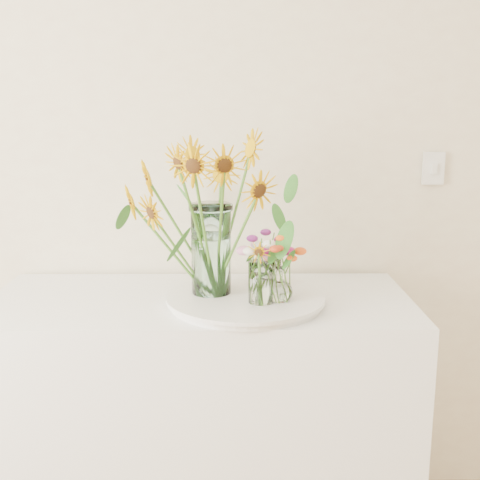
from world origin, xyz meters
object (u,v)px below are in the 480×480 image
(small_vase_b, at_px, (280,284))
(small_vase_c, at_px, (272,272))
(small_vase_a, at_px, (261,283))
(tray, at_px, (246,301))
(mason_jar, at_px, (211,249))
(counter, at_px, (202,421))

(small_vase_b, height_order, small_vase_c, small_vase_b)
(small_vase_a, distance_m, small_vase_b, 0.06)
(tray, xyz_separation_m, small_vase_c, (0.09, 0.11, 0.07))
(tray, distance_m, small_vase_a, 0.11)
(small_vase_b, bearing_deg, tray, 154.30)
(mason_jar, xyz_separation_m, small_vase_a, (0.16, -0.10, -0.08))
(tray, height_order, small_vase_a, small_vase_a)
(mason_jar, xyz_separation_m, small_vase_c, (0.20, 0.07, -0.09))
(counter, distance_m, small_vase_c, 0.58)
(small_vase_a, height_order, small_vase_b, small_vase_a)
(small_vase_a, xyz_separation_m, small_vase_c, (0.04, 0.18, -0.01))
(mason_jar, height_order, small_vase_b, mason_jar)
(small_vase_b, bearing_deg, counter, 154.84)
(mason_jar, height_order, small_vase_a, mason_jar)
(small_vase_c, bearing_deg, counter, -171.25)
(counter, xyz_separation_m, small_vase_b, (0.26, -0.12, 0.53))
(small_vase_a, xyz_separation_m, small_vase_b, (0.06, 0.02, -0.01))
(tray, relative_size, small_vase_a, 3.61)
(counter, distance_m, mason_jar, 0.63)
(mason_jar, distance_m, small_vase_c, 0.23)
(small_vase_c, bearing_deg, mason_jar, -160.29)
(mason_jar, bearing_deg, small_vase_a, -33.69)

